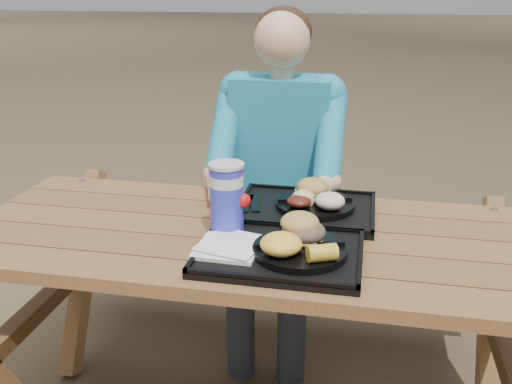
# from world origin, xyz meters

# --- Properties ---
(picnic_table) EXTENTS (1.80, 1.49, 0.75)m
(picnic_table) POSITION_xyz_m (0.00, 0.00, 0.38)
(picnic_table) COLOR #999999
(picnic_table) RESTS_ON ground
(tray_near) EXTENTS (0.45, 0.35, 0.02)m
(tray_near) POSITION_xyz_m (0.10, -0.16, 0.76)
(tray_near) COLOR black
(tray_near) RESTS_ON picnic_table
(tray_far) EXTENTS (0.45, 0.35, 0.02)m
(tray_far) POSITION_xyz_m (0.13, 0.18, 0.76)
(tray_far) COLOR black
(tray_far) RESTS_ON picnic_table
(plate_near) EXTENTS (0.26, 0.26, 0.02)m
(plate_near) POSITION_xyz_m (0.15, -0.16, 0.78)
(plate_near) COLOR black
(plate_near) RESTS_ON tray_near
(plate_far) EXTENTS (0.26, 0.26, 0.02)m
(plate_far) POSITION_xyz_m (0.16, 0.19, 0.78)
(plate_far) COLOR black
(plate_far) RESTS_ON tray_far
(napkin_stack) EXTENTS (0.18, 0.18, 0.02)m
(napkin_stack) POSITION_xyz_m (-0.04, -0.18, 0.78)
(napkin_stack) COLOR white
(napkin_stack) RESTS_ON tray_near
(soda_cup) EXTENTS (0.10, 0.10, 0.20)m
(soda_cup) POSITION_xyz_m (-0.08, -0.05, 0.87)
(soda_cup) COLOR #1923BD
(soda_cup) RESTS_ON tray_near
(condiment_bbq) EXTENTS (0.06, 0.06, 0.03)m
(condiment_bbq) POSITION_xyz_m (0.11, -0.03, 0.79)
(condiment_bbq) COLOR black
(condiment_bbq) RESTS_ON tray_near
(condiment_mustard) EXTENTS (0.05, 0.05, 0.03)m
(condiment_mustard) POSITION_xyz_m (0.17, -0.03, 0.79)
(condiment_mustard) COLOR yellow
(condiment_mustard) RESTS_ON tray_near
(sandwich) EXTENTS (0.12, 0.12, 0.12)m
(sandwich) POSITION_xyz_m (0.16, -0.11, 0.85)
(sandwich) COLOR #BF9043
(sandwich) RESTS_ON plate_near
(mac_cheese) EXTENTS (0.11, 0.11, 0.06)m
(mac_cheese) POSITION_xyz_m (0.11, -0.21, 0.82)
(mac_cheese) COLOR yellow
(mac_cheese) RESTS_ON plate_near
(corn_cob) EXTENTS (0.10, 0.10, 0.05)m
(corn_cob) POSITION_xyz_m (0.22, -0.23, 0.81)
(corn_cob) COLOR yellow
(corn_cob) RESTS_ON plate_near
(cutlery_far) EXTENTS (0.07, 0.16, 0.01)m
(cutlery_far) POSITION_xyz_m (-0.04, 0.18, 0.77)
(cutlery_far) COLOR black
(cutlery_far) RESTS_ON tray_far
(burger) EXTENTS (0.11, 0.11, 0.10)m
(burger) POSITION_xyz_m (0.15, 0.23, 0.84)
(burger) COLOR #BA8341
(burger) RESTS_ON plate_far
(baked_beans) EXTENTS (0.08, 0.08, 0.04)m
(baked_beans) POSITION_xyz_m (0.11, 0.13, 0.81)
(baked_beans) COLOR #541D10
(baked_beans) RESTS_ON plate_far
(potato_salad) EXTENTS (0.10, 0.10, 0.05)m
(potato_salad) POSITION_xyz_m (0.21, 0.14, 0.82)
(potato_salad) COLOR beige
(potato_salad) RESTS_ON plate_far
(diner) EXTENTS (0.48, 0.84, 1.28)m
(diner) POSITION_xyz_m (-0.02, 0.59, 0.64)
(diner) COLOR #1AB7B5
(diner) RESTS_ON ground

